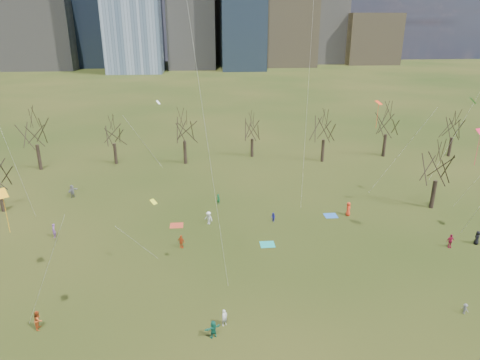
{
  "coord_description": "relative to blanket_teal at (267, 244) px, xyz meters",
  "views": [
    {
      "loc": [
        -3.92,
        -31.37,
        23.1
      ],
      "look_at": [
        0.0,
        12.0,
        7.0
      ],
      "focal_mm": 32.0,
      "sensor_mm": 36.0,
      "label": 1
    }
  ],
  "objects": [
    {
      "name": "person_5",
      "position": [
        -6.42,
        -14.28,
        0.73
      ],
      "size": [
        1.43,
        0.98,
        1.49
      ],
      "primitive_type": "imported",
      "rotation": [
        0.0,
        0.0,
        3.57
      ],
      "color": "#19745B",
      "rests_on": "ground"
    },
    {
      "name": "blanket_teal",
      "position": [
        0.0,
        0.0,
        0.0
      ],
      "size": [
        1.6,
        1.5,
        0.03
      ],
      "primitive_type": "cube",
      "color": "teal",
      "rests_on": "ground"
    },
    {
      "name": "ground",
      "position": [
        -2.86,
        -10.06,
        -0.01
      ],
      "size": [
        500.0,
        500.0,
        0.0
      ],
      "primitive_type": "plane",
      "color": "black",
      "rests_on": "ground"
    },
    {
      "name": "person_4",
      "position": [
        -9.42,
        0.09,
        0.75
      ],
      "size": [
        0.96,
        0.77,
        1.53
      ],
      "primitive_type": "imported",
      "rotation": [
        0.0,
        0.0,
        2.62
      ],
      "color": "#CE4216",
      "rests_on": "ground"
    },
    {
      "name": "person_3",
      "position": [
        14.76,
        -13.34,
        0.47
      ],
      "size": [
        0.59,
        0.72,
        0.97
      ],
      "primitive_type": "imported",
      "rotation": [
        0.0,
        0.0,
        1.99
      ],
      "color": "slate",
      "rests_on": "ground"
    },
    {
      "name": "person_6",
      "position": [
        23.07,
        -1.98,
        0.78
      ],
      "size": [
        0.92,
        0.88,
        1.59
      ],
      "primitive_type": "imported",
      "rotation": [
        0.0,
        0.0,
        3.83
      ],
      "color": "black",
      "rests_on": "ground"
    },
    {
      "name": "person_11",
      "position": [
        -25.19,
        16.03,
        0.9
      ],
      "size": [
        1.27,
        1.74,
        1.82
      ],
      "primitive_type": "imported",
      "rotation": [
        0.0,
        0.0,
        1.08
      ],
      "color": "slate",
      "rests_on": "ground"
    },
    {
      "name": "person_9",
      "position": [
        -6.35,
        5.75,
        0.8
      ],
      "size": [
        1.21,
        1.1,
        1.63
      ],
      "primitive_type": "imported",
      "rotation": [
        0.0,
        0.0,
        5.67
      ],
      "color": "white",
      "rests_on": "ground"
    },
    {
      "name": "person_13",
      "position": [
        -4.91,
        11.75,
        0.71
      ],
      "size": [
        0.62,
        0.61,
        1.45
      ],
      "primitive_type": "imported",
      "rotation": [
        0.0,
        0.0,
        2.39
      ],
      "color": "#186D37",
      "rests_on": "ground"
    },
    {
      "name": "person_1",
      "position": [
        -5.47,
        -12.95,
        0.71
      ],
      "size": [
        0.63,
        0.6,
        1.45
      ],
      "primitive_type": "imported",
      "rotation": [
        0.0,
        0.0,
        0.67
      ],
      "color": "silver",
      "rests_on": "ground"
    },
    {
      "name": "person_10",
      "position": [
        19.7,
        -2.44,
        0.78
      ],
      "size": [
        0.96,
        0.46,
        1.58
      ],
      "primitive_type": "imported",
      "rotation": [
        0.0,
        0.0,
        0.09
      ],
      "color": "#A8183D",
      "rests_on": "ground"
    },
    {
      "name": "person_2",
      "position": [
        -20.3,
        -12.01,
        0.81
      ],
      "size": [
        0.69,
        0.85,
        1.65
      ],
      "primitive_type": "imported",
      "rotation": [
        0.0,
        0.0,
        1.66
      ],
      "color": "#BD4B1B",
      "rests_on": "ground"
    },
    {
      "name": "kites_airborne",
      "position": [
        2.82,
        1.11,
        13.13
      ],
      "size": [
        61.12,
        41.42,
        29.71
      ],
      "color": "#F9A715",
      "rests_on": "ground"
    },
    {
      "name": "blanket_crimson",
      "position": [
        -10.24,
        5.64,
        0.0
      ],
      "size": [
        1.6,
        1.5,
        0.03
      ],
      "primitive_type": "cube",
      "color": "#B73D24",
      "rests_on": "ground"
    },
    {
      "name": "person_7",
      "position": [
        -23.99,
        3.92,
        0.82
      ],
      "size": [
        0.46,
        0.65,
        1.67
      ],
      "primitive_type": "imported",
      "rotation": [
        0.0,
        0.0,
        4.81
      ],
      "color": "#8953A7",
      "rests_on": "ground"
    },
    {
      "name": "person_8",
      "position": [
        1.55,
        5.59,
        0.58
      ],
      "size": [
        0.64,
        0.71,
        1.2
      ],
      "primitive_type": "imported",
      "rotation": [
        0.0,
        0.0,
        5.1
      ],
      "color": "#2628A7",
      "rests_on": "ground"
    },
    {
      "name": "blanket_navy",
      "position": [
        9.15,
        6.7,
        0.0
      ],
      "size": [
        1.6,
        1.5,
        0.03
      ],
      "primitive_type": "cube",
      "color": "blue",
      "rests_on": "ground"
    },
    {
      "name": "person_12",
      "position": [
        11.35,
        6.62,
        0.88
      ],
      "size": [
        0.84,
        1.02,
        1.79
      ],
      "primitive_type": "imported",
      "rotation": [
        0.0,
        0.0,
        1.22
      ],
      "color": "#F23B1A",
      "rests_on": "ground"
    },
    {
      "name": "bare_tree_row",
      "position": [
        -2.95,
        27.17,
        6.1
      ],
      "size": [
        113.04,
        29.8,
        9.5
      ],
      "color": "black",
      "rests_on": "ground"
    }
  ]
}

